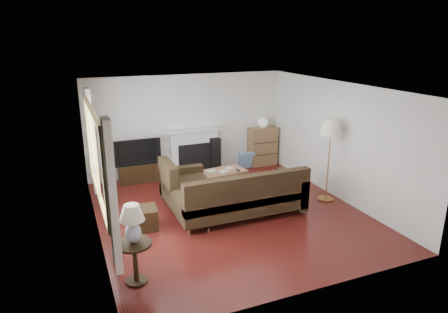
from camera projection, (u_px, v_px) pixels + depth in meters
name	position (u px, v px, depth m)	size (l,w,h in m)	color
room	(230.00, 153.00, 7.60)	(5.10, 5.60, 2.54)	#501611
window	(96.00, 155.00, 6.45)	(0.12, 2.74, 1.54)	brown
curtain_near	(112.00, 197.00, 5.17)	(0.10, 0.35, 2.10)	beige
curtain_far	(92.00, 141.00, 7.85)	(0.10, 0.35, 2.10)	beige
fireplace	(195.00, 151.00, 10.19)	(1.40, 0.26, 1.15)	white
tv_stand	(138.00, 172.00, 9.63)	(0.91, 0.41, 0.45)	black
television	(137.00, 151.00, 9.47)	(1.09, 0.14, 0.63)	black
speaker_left	(154.00, 161.00, 9.75)	(0.25, 0.30, 0.89)	black
speaker_right	(214.00, 154.00, 10.33)	(0.25, 0.30, 0.89)	black
bookshelf	(262.00, 146.00, 10.80)	(0.75, 0.36, 1.04)	brown
globe_lamp	(263.00, 122.00, 10.60)	(0.28, 0.28, 0.28)	white
sectional_sofa	(240.00, 194.00, 7.76)	(2.76, 2.01, 0.89)	black
coffee_table	(222.00, 179.00, 9.23)	(1.08, 0.59, 0.42)	#916745
footstool	(144.00, 218.00, 7.30)	(0.47, 0.47, 0.40)	black
floor_lamp	(329.00, 160.00, 8.38)	(0.46, 0.46, 1.77)	#AF763C
side_table	(135.00, 262.00, 5.67)	(0.50, 0.50, 0.63)	black
table_lamp	(133.00, 224.00, 5.50)	(0.35, 0.35, 0.57)	silver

